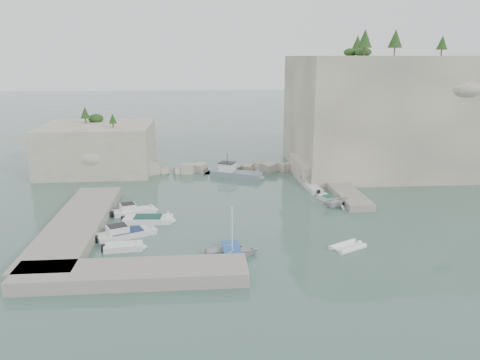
{
  "coord_description": "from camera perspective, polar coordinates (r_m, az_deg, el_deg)",
  "views": [
    {
      "loc": [
        -4.43,
        -46.34,
        16.94
      ],
      "look_at": [
        0.0,
        6.0,
        3.0
      ],
      "focal_mm": 35.0,
      "sensor_mm": 36.0,
      "label": 1
    }
  ],
  "objects": [
    {
      "name": "quay_south",
      "position": [
        38.02,
        -13.02,
        -11.09
      ],
      "size": [
        18.0,
        4.0,
        1.1
      ],
      "primitive_type": "cube",
      "color": "#9E9689",
      "rests_on": "ground"
    },
    {
      "name": "outcrop_west",
      "position": [
        74.25,
        -16.89,
        3.79
      ],
      "size": [
        16.0,
        14.0,
        7.0
      ],
      "primitive_type": "cube",
      "color": "beige",
      "rests_on": "ground"
    },
    {
      "name": "ledge_east",
      "position": [
        61.4,
        12.34,
        -1.12
      ],
      "size": [
        3.0,
        16.0,
        0.8
      ],
      "primitive_type": "cube",
      "color": "#9E9689",
      "rests_on": "ground"
    },
    {
      "name": "tender_east_c",
      "position": [
        61.83,
        8.87,
        -1.22
      ],
      "size": [
        1.88,
        4.77,
        0.7
      ],
      "primitive_type": null,
      "rotation": [
        0.0,
        0.0,
        1.65
      ],
      "color": "silver",
      "rests_on": "ground"
    },
    {
      "name": "breakwater",
      "position": [
        70.33,
        -1.91,
        1.5
      ],
      "size": [
        28.0,
        3.0,
        1.4
      ],
      "primitive_type": "cube",
      "color": "beige",
      "rests_on": "ground"
    },
    {
      "name": "cliff_terrace",
      "position": [
        68.48,
        10.05,
        1.39
      ],
      "size": [
        8.0,
        10.0,
        2.5
      ],
      "primitive_type": "cube",
      "color": "beige",
      "rests_on": "ground"
    },
    {
      "name": "motorboat_d",
      "position": [
        47.0,
        -13.65,
        -6.71
      ],
      "size": [
        6.35,
        4.24,
        1.4
      ],
      "primitive_type": null,
      "rotation": [
        0.0,
        0.0,
        0.43
      ],
      "color": "silver",
      "rests_on": "ground"
    },
    {
      "name": "rowboat",
      "position": [
        41.63,
        -0.95,
        -9.15
      ],
      "size": [
        4.9,
        3.65,
        0.97
      ],
      "primitive_type": "imported",
      "rotation": [
        0.0,
        0.0,
        1.64
      ],
      "color": "white",
      "rests_on": "ground"
    },
    {
      "name": "motorboat_e",
      "position": [
        44.02,
        -14.0,
        -8.24
      ],
      "size": [
        3.9,
        1.91,
        0.7
      ],
      "primitive_type": null,
      "rotation": [
        0.0,
        0.0,
        0.1
      ],
      "color": "white",
      "rests_on": "ground"
    },
    {
      "name": "tender_east_b",
      "position": [
        57.32,
        11.06,
        -2.61
      ],
      "size": [
        3.14,
        4.44,
        0.7
      ],
      "primitive_type": null,
      "rotation": [
        0.0,
        0.0,
        2.02
      ],
      "color": "silver",
      "rests_on": "ground"
    },
    {
      "name": "rowboat_mast",
      "position": [
        40.65,
        -0.97,
        -5.82
      ],
      "size": [
        0.1,
        0.1,
        4.2
      ],
      "primitive_type": "cylinder",
      "color": "white",
      "rests_on": "rowboat"
    },
    {
      "name": "inflatable_dinghy",
      "position": [
        44.07,
        12.98,
        -8.15
      ],
      "size": [
        3.78,
        3.08,
        0.44
      ],
      "primitive_type": null,
      "rotation": [
        0.0,
        0.0,
        0.5
      ],
      "color": "white",
      "rests_on": "ground"
    },
    {
      "name": "motorboat_b",
      "position": [
        53.29,
        -12.71,
        -4.05
      ],
      "size": [
        5.33,
        3.27,
        1.4
      ],
      "primitive_type": null,
      "rotation": [
        0.0,
        0.0,
        0.34
      ],
      "color": "white",
      "rests_on": "ground"
    },
    {
      "name": "quay_west",
      "position": [
        49.83,
        -19.24,
        -5.21
      ],
      "size": [
        5.0,
        24.0,
        1.1
      ],
      "primitive_type": "cube",
      "color": "#9E9689",
      "rests_on": "ground"
    },
    {
      "name": "cliff_east",
      "position": [
        75.05,
        16.8,
        7.78
      ],
      "size": [
        26.0,
        22.0,
        17.0
      ],
      "primitive_type": "cube",
      "color": "beige",
      "rests_on": "ground"
    },
    {
      "name": "motorboat_c",
      "position": [
        50.51,
        -11.13,
        -5.02
      ],
      "size": [
        5.69,
        2.38,
        0.7
      ],
      "primitive_type": null,
      "rotation": [
        0.0,
        0.0,
        -0.06
      ],
      "color": "white",
      "rests_on": "ground"
    },
    {
      "name": "tender_east_d",
      "position": [
        63.89,
        9.43,
        -0.72
      ],
      "size": [
        5.1,
        3.3,
        1.84
      ],
      "primitive_type": "imported",
      "rotation": [
        0.0,
        0.0,
        1.23
      ],
      "color": "white",
      "rests_on": "ground"
    },
    {
      "name": "tender_east_a",
      "position": [
        55.55,
        11.49,
        -3.2
      ],
      "size": [
        4.56,
        4.28,
        1.92
      ],
      "primitive_type": "imported",
      "rotation": [
        0.0,
        0.0,
        1.95
      ],
      "color": "silver",
      "rests_on": "ground"
    },
    {
      "name": "vegetation",
      "position": [
        74.17,
        13.1,
        15.26
      ],
      "size": [
        53.48,
        13.88,
        13.4
      ],
      "color": "#1E4219",
      "rests_on": "ground"
    },
    {
      "name": "ground",
      "position": [
        49.54,
        0.59,
        -5.13
      ],
      "size": [
        400.0,
        400.0,
        0.0
      ],
      "primitive_type": "plane",
      "color": "#43655A",
      "rests_on": "ground"
    },
    {
      "name": "work_boat",
      "position": [
        67.56,
        -0.4,
        0.34
      ],
      "size": [
        8.37,
        5.71,
        2.2
      ],
      "primitive_type": null,
      "rotation": [
        0.0,
        0.0,
        -0.45
      ],
      "color": "slate",
      "rests_on": "ground"
    }
  ]
}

